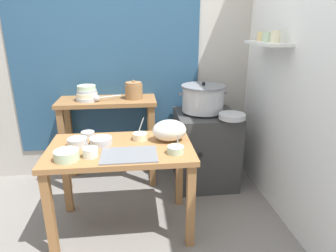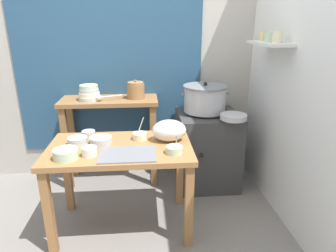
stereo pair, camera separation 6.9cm
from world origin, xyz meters
TOP-DOWN VIEW (x-y plane):
  - ground_plane at (0.00, 0.00)m, footprint 9.00×9.00m
  - wall_back at (0.08, 1.10)m, footprint 4.40×0.12m
  - wall_right at (1.40, 0.20)m, footprint 0.30×3.20m
  - prep_table at (0.00, 0.04)m, footprint 1.10×0.66m
  - back_shelf_table at (-0.15, 0.83)m, footprint 0.96×0.40m
  - stove_block at (0.83, 0.70)m, footprint 0.60×0.61m
  - steamer_pot at (0.79, 0.72)m, footprint 0.48×0.43m
  - clay_pot at (0.12, 0.83)m, footprint 0.17×0.17m
  - bowl_stack_enamel at (-0.33, 0.80)m, footprint 0.21×0.21m
  - ladle at (-0.23, 0.75)m, footprint 0.27×0.13m
  - serving_tray at (0.07, -0.13)m, footprint 0.40×0.28m
  - plastic_bag at (0.39, 0.11)m, footprint 0.27×0.19m
  - wide_pan at (1.00, 0.44)m, footprint 0.24×0.24m
  - prep_bowl_0 at (-0.33, 0.10)m, footprint 0.15×0.15m
  - prep_bowl_1 at (-0.28, 0.28)m, footprint 0.11×0.11m
  - prep_bowl_2 at (0.40, -0.13)m, footprint 0.12×0.12m
  - prep_bowl_3 at (-0.15, 0.10)m, footprint 0.17×0.17m
  - prep_bowl_4 at (-0.20, -0.13)m, footprint 0.11×0.11m
  - prep_bowl_5 at (-0.36, -0.16)m, footprint 0.17×0.17m
  - prep_bowl_6 at (0.15, 0.17)m, footprint 0.12×0.12m

SIDE VIEW (x-z plane):
  - ground_plane at x=0.00m, z-range 0.00..0.00m
  - stove_block at x=0.83m, z-range -0.01..0.77m
  - prep_table at x=0.00m, z-range 0.25..0.97m
  - back_shelf_table at x=-0.15m, z-range 0.23..1.13m
  - serving_tray at x=0.07m, z-range 0.72..0.73m
  - prep_bowl_1 at x=-0.28m, z-range 0.72..0.77m
  - prep_bowl_3 at x=-0.15m, z-range 0.72..0.77m
  - prep_bowl_2 at x=0.40m, z-range 0.67..0.83m
  - prep_bowl_6 at x=0.15m, z-range 0.66..0.84m
  - prep_bowl_0 at x=-0.33m, z-range 0.72..0.78m
  - prep_bowl_4 at x=-0.20m, z-range 0.69..0.83m
  - prep_bowl_5 at x=-0.36m, z-range 0.72..0.79m
  - wide_pan at x=1.00m, z-range 0.78..0.83m
  - plastic_bag at x=0.39m, z-range 0.72..0.89m
  - steamer_pot at x=0.79m, z-range 0.76..1.06m
  - ladle at x=-0.23m, z-range 0.90..0.97m
  - bowl_stack_enamel at x=-0.33m, z-range 0.89..1.04m
  - clay_pot at x=0.12m, z-range 0.89..1.07m
  - wall_right at x=1.40m, z-range 0.00..2.60m
  - wall_back at x=0.08m, z-range 0.00..2.60m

